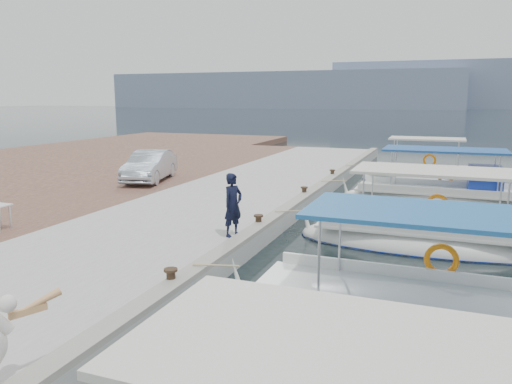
# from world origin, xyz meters

# --- Properties ---
(ground) EXTENTS (400.00, 400.00, 0.00)m
(ground) POSITION_xyz_m (0.00, 0.00, 0.00)
(ground) COLOR black
(ground) RESTS_ON ground
(concrete_quay) EXTENTS (6.00, 40.00, 0.50)m
(concrete_quay) POSITION_xyz_m (-3.00, 5.00, 0.25)
(concrete_quay) COLOR #A4A49E
(concrete_quay) RESTS_ON ground
(quay_curb) EXTENTS (0.44, 40.00, 0.12)m
(quay_curb) POSITION_xyz_m (-0.22, 5.00, 0.56)
(quay_curb) COLOR gray
(quay_curb) RESTS_ON concrete_quay
(cobblestone_strip) EXTENTS (4.00, 40.00, 0.50)m
(cobblestone_strip) POSITION_xyz_m (-8.00, 5.00, 0.25)
(cobblestone_strip) COLOR brown
(cobblestone_strip) RESTS_ON ground
(fishing_caique_b) EXTENTS (7.68, 2.47, 2.83)m
(fishing_caique_b) POSITION_xyz_m (4.42, -2.66, 0.12)
(fishing_caique_b) COLOR silver
(fishing_caique_b) RESTS_ON ground
(fishing_caique_c) EXTENTS (7.27, 2.45, 2.83)m
(fishing_caique_c) POSITION_xyz_m (4.22, 2.84, 0.12)
(fishing_caique_c) COLOR silver
(fishing_caique_c) RESTS_ON ground
(fishing_caique_d) EXTENTS (7.67, 2.44, 2.83)m
(fishing_caique_d) POSITION_xyz_m (4.53, 9.06, 0.19)
(fishing_caique_d) COLOR silver
(fishing_caique_d) RESTS_ON ground
(fishing_caique_e) EXTENTS (6.00, 2.11, 2.83)m
(fishing_caique_e) POSITION_xyz_m (3.59, 14.44, 0.13)
(fishing_caique_e) COLOR silver
(fishing_caique_e) RESTS_ON ground
(mooring_bollards) EXTENTS (0.28, 20.28, 0.33)m
(mooring_bollards) POSITION_xyz_m (-0.35, 1.50, 0.69)
(mooring_bollards) COLOR black
(mooring_bollards) RESTS_ON concrete_quay
(fisherman) EXTENTS (0.61, 0.73, 1.72)m
(fisherman) POSITION_xyz_m (-0.60, 0.22, 1.36)
(fisherman) COLOR black
(fisherman) RESTS_ON concrete_quay
(parked_car) EXTENTS (2.43, 4.36, 1.36)m
(parked_car) POSITION_xyz_m (-7.78, 7.30, 1.18)
(parked_car) COLOR #AEBBC7
(parked_car) RESTS_ON cobblestone_strip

